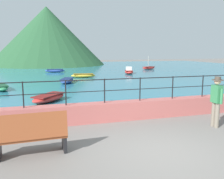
{
  "coord_description": "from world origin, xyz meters",
  "views": [
    {
      "loc": [
        -2.95,
        -5.3,
        2.62
      ],
      "look_at": [
        -0.27,
        3.7,
        1.1
      ],
      "focal_mm": 38.76,
      "sensor_mm": 36.0,
      "label": 1
    }
  ],
  "objects_px": {
    "boat_2": "(129,71)",
    "boat_1": "(49,98)",
    "person_walking": "(216,99)",
    "boat_0": "(83,75)",
    "boat_3": "(0,87)",
    "boat_6": "(67,80)",
    "boat_5": "(55,71)",
    "boat_7": "(149,68)",
    "bench_main": "(32,135)"
  },
  "relations": [
    {
      "from": "bench_main",
      "to": "person_walking",
      "type": "relative_size",
      "value": 0.98
    },
    {
      "from": "bench_main",
      "to": "boat_6",
      "type": "distance_m",
      "value": 13.48
    },
    {
      "from": "boat_2",
      "to": "bench_main",
      "type": "bearing_deg",
      "value": -116.9
    },
    {
      "from": "boat_7",
      "to": "person_walking",
      "type": "bearing_deg",
      "value": -109.92
    },
    {
      "from": "boat_1",
      "to": "boat_5",
      "type": "height_order",
      "value": "same"
    },
    {
      "from": "boat_5",
      "to": "boat_2",
      "type": "bearing_deg",
      "value": -28.1
    },
    {
      "from": "boat_0",
      "to": "boat_3",
      "type": "relative_size",
      "value": 0.95
    },
    {
      "from": "boat_2",
      "to": "boat_3",
      "type": "bearing_deg",
      "value": -145.53
    },
    {
      "from": "person_walking",
      "to": "boat_1",
      "type": "bearing_deg",
      "value": 133.21
    },
    {
      "from": "boat_0",
      "to": "boat_5",
      "type": "relative_size",
      "value": 0.98
    },
    {
      "from": "boat_0",
      "to": "boat_3",
      "type": "xyz_separation_m",
      "value": [
        -6.5,
        -5.88,
        0.01
      ]
    },
    {
      "from": "bench_main",
      "to": "boat_2",
      "type": "distance_m",
      "value": 21.52
    },
    {
      "from": "boat_1",
      "to": "boat_7",
      "type": "xyz_separation_m",
      "value": [
        13.94,
        17.94,
        0.01
      ]
    },
    {
      "from": "boat_3",
      "to": "boat_6",
      "type": "relative_size",
      "value": 1.0
    },
    {
      "from": "boat_0",
      "to": "boat_3",
      "type": "height_order",
      "value": "boat_3"
    },
    {
      "from": "boat_2",
      "to": "boat_7",
      "type": "xyz_separation_m",
      "value": [
        4.82,
        5.13,
        -0.07
      ]
    },
    {
      "from": "boat_3",
      "to": "boat_0",
      "type": "bearing_deg",
      "value": 42.14
    },
    {
      "from": "boat_2",
      "to": "boat_3",
      "type": "relative_size",
      "value": 1.0
    },
    {
      "from": "boat_5",
      "to": "boat_6",
      "type": "xyz_separation_m",
      "value": [
        0.34,
        -10.07,
        0.0
      ]
    },
    {
      "from": "boat_2",
      "to": "boat_5",
      "type": "distance_m",
      "value": 8.84
    },
    {
      "from": "boat_1",
      "to": "boat_6",
      "type": "relative_size",
      "value": 0.96
    },
    {
      "from": "boat_2",
      "to": "boat_1",
      "type": "bearing_deg",
      "value": -125.45
    },
    {
      "from": "person_walking",
      "to": "boat_1",
      "type": "relative_size",
      "value": 0.74
    },
    {
      "from": "boat_6",
      "to": "boat_7",
      "type": "xyz_separation_m",
      "value": [
        12.28,
        11.04,
        0.01
      ]
    },
    {
      "from": "boat_6",
      "to": "person_walking",
      "type": "bearing_deg",
      "value": -73.6
    },
    {
      "from": "boat_1",
      "to": "boat_2",
      "type": "relative_size",
      "value": 0.96
    },
    {
      "from": "person_walking",
      "to": "boat_7",
      "type": "distance_m",
      "value": 25.17
    },
    {
      "from": "boat_0",
      "to": "boat_3",
      "type": "distance_m",
      "value": 8.76
    },
    {
      "from": "boat_1",
      "to": "boat_5",
      "type": "xyz_separation_m",
      "value": [
        1.32,
        16.97,
        0.0
      ]
    },
    {
      "from": "boat_0",
      "to": "boat_6",
      "type": "bearing_deg",
      "value": -118.57
    },
    {
      "from": "bench_main",
      "to": "boat_5",
      "type": "relative_size",
      "value": 0.72
    },
    {
      "from": "boat_5",
      "to": "boat_7",
      "type": "distance_m",
      "value": 12.66
    },
    {
      "from": "person_walking",
      "to": "boat_1",
      "type": "distance_m",
      "value": 7.87
    },
    {
      "from": "boat_0",
      "to": "boat_6",
      "type": "relative_size",
      "value": 0.95
    },
    {
      "from": "boat_1",
      "to": "boat_2",
      "type": "distance_m",
      "value": 15.72
    },
    {
      "from": "bench_main",
      "to": "boat_7",
      "type": "relative_size",
      "value": 0.7
    },
    {
      "from": "boat_5",
      "to": "boat_6",
      "type": "height_order",
      "value": "same"
    },
    {
      "from": "bench_main",
      "to": "boat_3",
      "type": "bearing_deg",
      "value": 101.89
    },
    {
      "from": "bench_main",
      "to": "boat_5",
      "type": "distance_m",
      "value": 23.44
    },
    {
      "from": "boat_2",
      "to": "boat_7",
      "type": "height_order",
      "value": "boat_7"
    },
    {
      "from": "boat_2",
      "to": "boat_5",
      "type": "height_order",
      "value": "boat_2"
    },
    {
      "from": "boat_0",
      "to": "boat_5",
      "type": "xyz_separation_m",
      "value": [
        -2.26,
        6.55,
        0.0
      ]
    },
    {
      "from": "boat_6",
      "to": "boat_1",
      "type": "bearing_deg",
      "value": -103.51
    },
    {
      "from": "person_walking",
      "to": "boat_5",
      "type": "relative_size",
      "value": 0.73
    },
    {
      "from": "person_walking",
      "to": "boat_1",
      "type": "xyz_separation_m",
      "value": [
        -5.37,
        5.71,
        -0.72
      ]
    },
    {
      "from": "person_walking",
      "to": "boat_7",
      "type": "relative_size",
      "value": 0.71
    },
    {
      "from": "bench_main",
      "to": "boat_0",
      "type": "distance_m",
      "value": 17.33
    },
    {
      "from": "boat_6",
      "to": "boat_7",
      "type": "height_order",
      "value": "boat_7"
    },
    {
      "from": "boat_6",
      "to": "boat_7",
      "type": "relative_size",
      "value": 1.0
    },
    {
      "from": "bench_main",
      "to": "boat_2",
      "type": "xyz_separation_m",
      "value": [
        9.74,
        19.19,
        -0.23
      ]
    }
  ]
}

